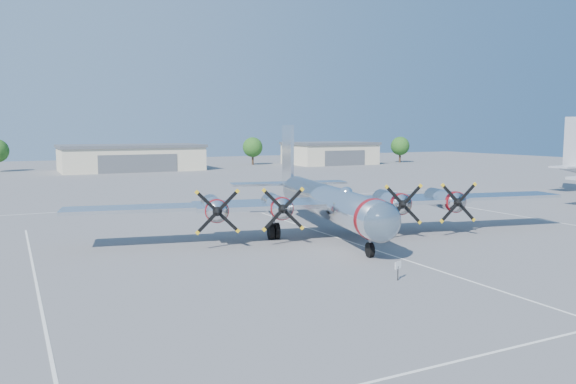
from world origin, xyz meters
name	(u,v)px	position (x,y,z in m)	size (l,w,h in m)	color
ground	(340,238)	(0.00, 0.00, 0.00)	(260.00, 260.00, 0.00)	#5E5E61
parking_lines	(352,242)	(0.00, -1.75, 0.01)	(60.00, 50.08, 0.01)	silver
hangar_center	(131,157)	(0.00, 81.96, 2.71)	(28.60, 14.60, 5.40)	beige
hangar_east	(330,153)	(48.00, 81.96, 2.71)	(20.60, 14.60, 5.40)	beige
tree_east	(253,147)	(30.00, 88.00, 4.22)	(4.80, 4.80, 6.64)	#382619
tree_far_east	(400,146)	(68.00, 80.00, 4.22)	(4.80, 4.80, 6.64)	#382619
main_bomber_b29	(324,232)	(0.27, 2.85, 0.00)	(40.56, 27.74, 8.97)	silver
info_placard	(398,267)	(-3.57, -11.98, 0.76)	(0.55, 0.22, 1.09)	black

